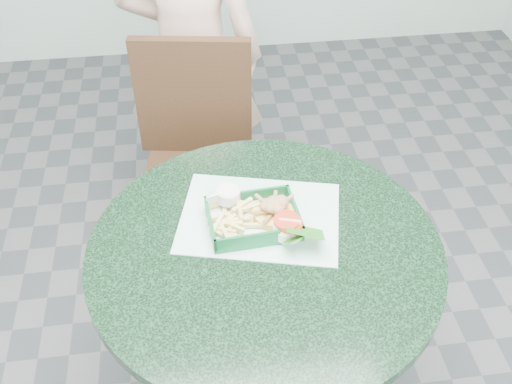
{
  "coord_description": "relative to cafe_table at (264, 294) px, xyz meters",
  "views": [
    {
      "loc": [
        -0.16,
        -1.03,
        1.87
      ],
      "look_at": [
        -0.01,
        0.1,
        0.87
      ],
      "focal_mm": 42.0,
      "sensor_mm": 36.0,
      "label": 1
    }
  ],
  "objects": [
    {
      "name": "cafe_table",
      "position": [
        0.0,
        0.0,
        0.0
      ],
      "size": [
        0.9,
        0.9,
        0.75
      ],
      "color": "#323238",
      "rests_on": "floor"
    },
    {
      "name": "dining_chair",
      "position": [
        -0.14,
        0.72,
        -0.05
      ],
      "size": [
        0.42,
        0.42,
        0.93
      ],
      "rotation": [
        0.0,
        0.0,
        -0.16
      ],
      "color": "black",
      "rests_on": "floor"
    },
    {
      "name": "diner_person",
      "position": [
        -0.13,
        1.02,
        0.18
      ],
      "size": [
        0.62,
        0.48,
        1.52
      ],
      "primitive_type": "imported",
      "rotation": [
        0.0,
        0.0,
        2.91
      ],
      "color": "beige",
      "rests_on": "floor"
    },
    {
      "name": "placemat",
      "position": [
        0.0,
        0.1,
        0.17
      ],
      "size": [
        0.48,
        0.4,
        0.0
      ],
      "primitive_type": "cube",
      "rotation": [
        0.0,
        0.0,
        -0.25
      ],
      "color": "#ABDACA",
      "rests_on": "cafe_table"
    },
    {
      "name": "food_basket",
      "position": [
        -0.02,
        0.08,
        0.19
      ],
      "size": [
        0.23,
        0.17,
        0.05
      ],
      "rotation": [
        0.0,
        0.0,
        0.07
      ],
      "color": "#0D5629",
      "rests_on": "placemat"
    },
    {
      "name": "crab_sandwich",
      "position": [
        0.04,
        0.08,
        0.22
      ],
      "size": [
        0.11,
        0.11,
        0.07
      ],
      "rotation": [
        0.0,
        0.0,
        -0.07
      ],
      "color": "gold",
      "rests_on": "food_basket"
    },
    {
      "name": "fries_pile",
      "position": [
        -0.07,
        0.09,
        0.21
      ],
      "size": [
        0.16,
        0.16,
        0.05
      ],
      "primitive_type": null,
      "rotation": [
        0.0,
        0.0,
        -0.34
      ],
      "color": "#D6C86B",
      "rests_on": "food_basket"
    },
    {
      "name": "sauce_ramekin",
      "position": [
        -0.07,
        0.15,
        0.22
      ],
      "size": [
        0.06,
        0.06,
        0.04
      ],
      "rotation": [
        0.0,
        0.0,
        0.04
      ],
      "color": "silver",
      "rests_on": "food_basket"
    },
    {
      "name": "garnish_cup",
      "position": [
        0.07,
        0.01,
        0.21
      ],
      "size": [
        0.12,
        0.12,
        0.05
      ],
      "rotation": [
        0.0,
        0.0,
        0.19
      ],
      "color": "beige",
      "rests_on": "food_basket"
    }
  ]
}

